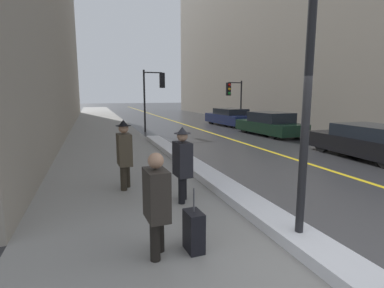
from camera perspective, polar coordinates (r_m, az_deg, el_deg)
The scene contains 16 objects.
ground_plane at distance 4.51m, azimuth 23.14°, elevation -21.21°, with size 160.00×160.00×0.00m, color #2D2D30.
sidewalk_slab at distance 17.99m, azimuth -16.21°, elevation 1.86°, with size 4.00×80.00×0.01m.
road_centre_stripe at distance 19.19m, azimuth 2.00°, elevation 2.66°, with size 0.16×80.00×0.00m.
snow_bank_curb at distance 9.13m, azimuth 0.41°, elevation -4.22°, with size 0.63×12.99×0.19m.
building_facade_left at distance 23.70m, azimuth -30.53°, elevation 19.45°, with size 6.00×36.00×13.79m.
building_facade_right at distance 30.04m, azimuth 14.40°, elevation 21.12°, with size 6.00×36.00×17.01m.
lamp_post at distance 4.61m, azimuth 21.61°, elevation 17.06°, with size 0.28×0.28×4.85m.
traffic_light_near at distance 18.49m, azimuth -6.98°, elevation 10.64°, with size 1.31×0.32×3.70m.
traffic_light_far at distance 21.67m, azimuth 7.83°, elevation 9.49°, with size 1.31×0.42×3.23m.
pedestrian_in_glasses at distance 4.17m, azimuth -6.77°, elevation -10.59°, with size 0.31×0.49×1.48m.
pedestrian_trailing at distance 6.21m, azimuth -1.83°, elevation -3.37°, with size 0.34×0.50×1.60m.
pedestrian_in_fedora at distance 7.22m, azimuth -12.75°, elevation -1.45°, with size 0.36×0.53×1.67m.
parked_car_black at distance 12.33m, azimuth 30.94°, elevation 0.29°, with size 2.10×4.83×1.19m.
parked_car_dark_green at distance 17.37m, azimuth 14.59°, elevation 3.66°, with size 2.04×4.55×1.28m.
parked_car_navy at distance 22.31m, azimuth 7.22°, elevation 5.07°, with size 2.19×4.78×1.24m.
rolling_suitcase at distance 4.47m, azimuth 0.34°, elevation -16.34°, with size 0.24×0.37×0.95m.
Camera 1 is at (-2.70, -2.84, 2.24)m, focal length 28.00 mm.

